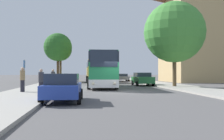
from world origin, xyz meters
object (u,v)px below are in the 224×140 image
at_px(pedestrian_waiting_far, 22,79).
at_px(bus_stop_sign, 24,72).
at_px(tree_left_near, 58,47).
at_px(tree_right_near, 174,32).
at_px(parked_car_left_curb, 63,87).
at_px(parked_car_right_far, 122,77).
at_px(tree_left_far, 60,50).
at_px(parked_car_right_near, 142,79).
at_px(pedestrian_walking_back, 41,81).
at_px(bus_middle, 95,71).
at_px(pedestrian_waiting_near, 53,79).
at_px(bus_front, 101,70).

bearing_deg(pedestrian_waiting_far, bus_stop_sign, -83.16).
relative_size(tree_left_near, tree_right_near, 0.90).
relative_size(parked_car_left_curb, parked_car_right_far, 0.96).
bearing_deg(tree_left_near, parked_car_right_far, 16.76).
xyz_separation_m(pedestrian_waiting_far, tree_left_far, (0.38, 27.53, 4.56)).
relative_size(parked_car_right_near, parked_car_right_far, 0.89).
bearing_deg(tree_left_near, tree_left_far, 88.35).
xyz_separation_m(parked_car_right_far, pedestrian_walking_back, (-9.77, -29.44, 0.27)).
bearing_deg(tree_right_near, parked_car_right_far, 96.70).
distance_m(bus_middle, parked_car_right_far, 6.48).
height_order(pedestrian_waiting_near, pedestrian_waiting_far, pedestrian_waiting_far).
bearing_deg(tree_left_near, bus_front, -69.22).
height_order(bus_middle, pedestrian_waiting_near, bus_middle).
bearing_deg(parked_car_right_near, parked_car_right_far, -91.84).
xyz_separation_m(bus_front, tree_left_near, (-6.09, 16.04, 3.84)).
bearing_deg(tree_left_far, pedestrian_waiting_far, -90.79).
relative_size(pedestrian_waiting_far, tree_left_near, 0.23).
bearing_deg(bus_front, tree_left_far, 108.76).
relative_size(parked_car_right_near, pedestrian_waiting_far, 2.19).
distance_m(pedestrian_waiting_far, tree_left_near, 24.28).
height_order(parked_car_right_far, pedestrian_walking_back, pedestrian_walking_back).
xyz_separation_m(tree_left_near, tree_right_near, (13.62, -17.30, 0.06)).
bearing_deg(tree_left_far, parked_car_right_far, -1.70).
relative_size(parked_car_left_curb, tree_left_near, 0.54).
bearing_deg(bus_front, parked_car_right_near, 32.63).
relative_size(bus_middle, pedestrian_waiting_far, 6.63).
bearing_deg(pedestrian_waiting_near, parked_car_right_near, -14.32).
bearing_deg(pedestrian_waiting_near, pedestrian_waiting_far, -171.33).
bearing_deg(tree_left_far, parked_car_left_curb, -84.86).
height_order(parked_car_right_far, tree_right_near, tree_right_near).
height_order(pedestrian_walking_back, tree_right_near, tree_right_near).
distance_m(bus_middle, parked_car_right_near, 13.65).
distance_m(bus_stop_sign, tree_right_near, 15.60).
bearing_deg(parked_car_left_curb, pedestrian_walking_back, 117.88).
xyz_separation_m(parked_car_right_near, tree_left_far, (-11.10, 16.70, 4.82)).
height_order(parked_car_right_far, bus_stop_sign, bus_stop_sign).
bearing_deg(parked_car_left_curb, tree_right_near, 50.52).
bearing_deg(pedestrian_waiting_near, tree_right_near, -37.28).
height_order(pedestrian_waiting_near, tree_right_near, tree_right_near).
bearing_deg(parked_car_right_near, pedestrian_waiting_near, 36.09).
bearing_deg(parked_car_right_near, tree_right_near, 117.38).
height_order(bus_front, pedestrian_walking_back, bus_front).
relative_size(parked_car_right_near, pedestrian_waiting_near, 2.32).
bearing_deg(parked_car_right_near, pedestrian_walking_back, 51.27).
relative_size(pedestrian_waiting_near, pedestrian_walking_back, 1.03).
bearing_deg(pedestrian_walking_back, parked_car_right_near, -47.81).
bearing_deg(pedestrian_walking_back, bus_stop_sign, 17.99).
distance_m(parked_car_right_far, pedestrian_waiting_near, 25.77).
height_order(tree_left_near, tree_right_near, tree_right_near).
distance_m(bus_stop_sign, pedestrian_walking_back, 3.72).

